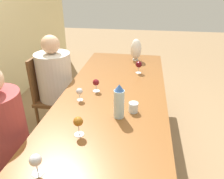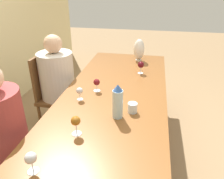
{
  "view_description": "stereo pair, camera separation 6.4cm",
  "coord_description": "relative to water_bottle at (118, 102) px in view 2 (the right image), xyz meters",
  "views": [
    {
      "loc": [
        -1.74,
        -0.28,
        1.71
      ],
      "look_at": [
        -0.0,
        0.0,
        0.83
      ],
      "focal_mm": 35.0,
      "sensor_mm": 36.0,
      "label": 1
    },
    {
      "loc": [
        -1.73,
        -0.34,
        1.71
      ],
      "look_at": [
        -0.0,
        0.0,
        0.83
      ],
      "focal_mm": 35.0,
      "sensor_mm": 36.0,
      "label": 2
    }
  ],
  "objects": [
    {
      "name": "ground_plane",
      "position": [
        0.28,
        0.1,
        -0.87
      ],
      "size": [
        14.0,
        14.0,
        0.0
      ],
      "primitive_type": "plane",
      "color": "#937551"
    },
    {
      "name": "dining_table",
      "position": [
        0.28,
        0.1,
        -0.2
      ],
      "size": [
        2.81,
        0.99,
        0.73
      ],
      "color": "brown",
      "rests_on": "ground_plane"
    },
    {
      "name": "water_bottle",
      "position": [
        0.0,
        0.0,
        0.0
      ],
      "size": [
        0.08,
        0.08,
        0.29
      ],
      "color": "#ADCCD6",
      "rests_on": "dining_table"
    },
    {
      "name": "water_tumbler",
      "position": [
        0.09,
        -0.11,
        -0.1
      ],
      "size": [
        0.08,
        0.08,
        0.08
      ],
      "color": "silver",
      "rests_on": "dining_table"
    },
    {
      "name": "vase",
      "position": [
        1.42,
        -0.05,
        0.01
      ],
      "size": [
        0.14,
        0.14,
        0.29
      ],
      "color": "silver",
      "rests_on": "dining_table"
    },
    {
      "name": "wine_glass_0",
      "position": [
        0.97,
        -0.11,
        -0.04
      ],
      "size": [
        0.08,
        0.08,
        0.14
      ],
      "color": "silver",
      "rests_on": "dining_table"
    },
    {
      "name": "wine_glass_1",
      "position": [
        -0.27,
        0.25,
        -0.03
      ],
      "size": [
        0.07,
        0.07,
        0.14
      ],
      "color": "silver",
      "rests_on": "dining_table"
    },
    {
      "name": "wine_glass_2",
      "position": [
        -0.65,
        0.38,
        -0.04
      ],
      "size": [
        0.07,
        0.07,
        0.13
      ],
      "color": "silver",
      "rests_on": "dining_table"
    },
    {
      "name": "wine_glass_3",
      "position": [
        0.42,
        0.28,
        -0.05
      ],
      "size": [
        0.07,
        0.07,
        0.13
      ],
      "color": "silver",
      "rests_on": "dining_table"
    },
    {
      "name": "wine_glass_4",
      "position": [
        0.22,
        0.39,
        -0.05
      ],
      "size": [
        0.06,
        0.06,
        0.12
      ],
      "color": "silver",
      "rests_on": "dining_table"
    },
    {
      "name": "chair_far",
      "position": [
        0.73,
        0.92,
        -0.37
      ],
      "size": [
        0.44,
        0.44,
        0.96
      ],
      "color": "brown",
      "rests_on": "ground_plane"
    },
    {
      "name": "person_near",
      "position": [
        -0.29,
        0.83,
        -0.22
      ],
      "size": [
        0.37,
        0.37,
        1.23
      ],
      "color": "#2D2D38",
      "rests_on": "ground_plane"
    },
    {
      "name": "person_far",
      "position": [
        0.73,
        0.83,
        -0.24
      ],
      "size": [
        0.4,
        0.4,
        1.2
      ],
      "color": "#2D2D38",
      "rests_on": "ground_plane"
    }
  ]
}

